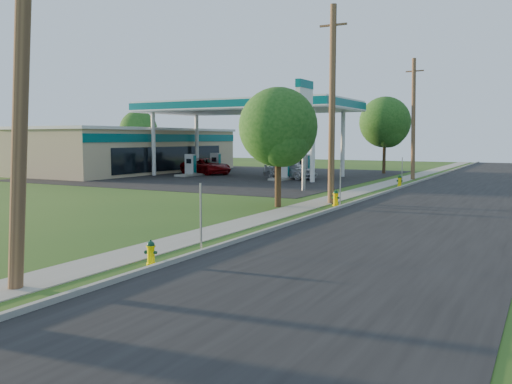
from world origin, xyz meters
TOP-DOWN VIEW (x-y plane):
  - ground_plane at (0.00, 0.00)m, footprint 140.00×140.00m
  - road at (4.50, 10.00)m, footprint 8.00×120.00m
  - curb at (0.50, 10.00)m, footprint 0.15×120.00m
  - sidewalk at (-1.25, 10.00)m, footprint 1.50×120.00m
  - forecourt at (-16.00, 32.00)m, footprint 26.00×28.00m
  - utility_pole_near at (-0.60, -1.00)m, footprint 1.40×0.32m
  - utility_pole_mid at (-0.60, 17.00)m, footprint 1.40×0.32m
  - utility_pole_far at (-0.60, 35.00)m, footprint 1.40×0.32m
  - sign_post_near at (0.25, 4.20)m, footprint 0.05×0.04m
  - sign_post_mid at (0.25, 16.00)m, footprint 0.05×0.04m
  - sign_post_far at (0.25, 28.20)m, footprint 0.05×0.04m
  - gas_canopy at (-14.00, 32.00)m, footprint 18.18×9.18m
  - fuel_pump_nw at (-18.50, 30.00)m, footprint 1.20×3.20m
  - fuel_pump_ne at (-9.50, 30.00)m, footprint 1.20×3.20m
  - fuel_pump_sw at (-18.50, 34.00)m, footprint 1.20×3.20m
  - fuel_pump_se at (-9.50, 34.00)m, footprint 1.20×3.20m
  - convenience_store at (-26.98, 32.00)m, footprint 10.40×22.40m
  - price_pylon at (-4.50, 22.50)m, footprint 0.34×2.04m
  - tree_verge at (-2.26, 14.46)m, footprint 3.76×3.76m
  - tree_lot at (-4.42, 40.99)m, footprint 4.68×4.68m
  - tree_back at (-31.84, 38.81)m, footprint 4.21×4.21m
  - hydrant_near at (0.06, 2.19)m, footprint 0.35×0.31m
  - hydrant_mid at (-0.05, 16.20)m, footprint 0.42×0.37m
  - hydrant_far at (0.12, 28.13)m, footprint 0.41×0.37m
  - car_red at (-18.47, 32.36)m, footprint 5.75×3.91m
  - car_silver at (-9.42, 30.96)m, footprint 4.86×2.89m

SIDE VIEW (x-z plane):
  - ground_plane at x=0.00m, z-range 0.00..0.00m
  - road at x=4.50m, z-range 0.00..0.02m
  - forecourt at x=-16.00m, z-range 0.00..0.02m
  - sidewalk at x=-1.25m, z-range 0.00..0.03m
  - curb at x=0.50m, z-range 0.00..0.15m
  - hydrant_near at x=0.06m, z-range -0.01..0.66m
  - hydrant_far at x=0.12m, z-range -0.01..0.78m
  - hydrant_mid at x=-0.05m, z-range -0.01..0.79m
  - fuel_pump_nw at x=-18.50m, z-range -0.23..1.67m
  - fuel_pump_ne at x=-9.50m, z-range -0.23..1.67m
  - fuel_pump_sw at x=-18.50m, z-range -0.23..1.67m
  - fuel_pump_se at x=-9.50m, z-range -0.23..1.67m
  - car_red at x=-18.47m, z-range 0.00..1.46m
  - car_silver at x=-9.42m, z-range 0.00..1.55m
  - sign_post_near at x=0.25m, z-range 0.00..2.00m
  - sign_post_mid at x=0.25m, z-range 0.00..2.00m
  - sign_post_far at x=0.25m, z-range 0.00..2.00m
  - convenience_store at x=-26.98m, z-range 0.01..4.25m
  - tree_verge at x=-2.26m, z-range 0.82..6.51m
  - tree_back at x=-31.84m, z-range 0.92..7.29m
  - tree_lot at x=-4.42m, z-range 1.02..8.12m
  - utility_pole_near at x=-0.60m, z-range 0.06..9.54m
  - utility_pole_far at x=-0.60m, z-range 0.05..9.56m
  - utility_pole_mid at x=-0.60m, z-range 0.05..9.85m
  - price_pylon at x=-4.50m, z-range 2.01..8.86m
  - gas_canopy at x=-14.00m, z-range 2.70..9.10m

